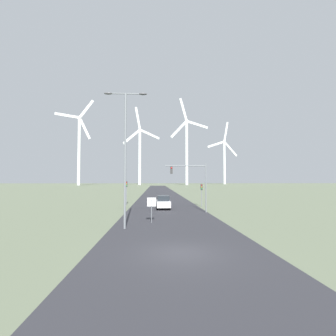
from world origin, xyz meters
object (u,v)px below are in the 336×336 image
wind_turbine_far_left (79,144)px  wind_turbine_center (187,146)px  traffic_light_post_near_left (126,187)px  traffic_light_mast_overhead (191,177)px  car_approaching (163,202)px  stop_sign_near (152,205)px  streetlamp (125,144)px  wind_turbine_left (140,151)px  traffic_light_post_near_right (202,190)px  wind_turbine_right (224,157)px

wind_turbine_far_left → wind_turbine_center: 81.87m
traffic_light_post_near_left → traffic_light_mast_overhead: size_ratio=0.63×
traffic_light_post_near_left → wind_turbine_center: bearing=79.9°
car_approaching → wind_turbine_center: 174.59m
stop_sign_near → traffic_light_mast_overhead: traffic_light_mast_overhead is taller
streetlamp → stop_sign_near: size_ratio=4.86×
wind_turbine_center → streetlamp: bearing=-98.3°
wind_turbine_far_left → wind_turbine_left: size_ratio=1.03×
traffic_light_post_near_right → wind_turbine_far_left: (-63.34, 156.14, 27.71)m
stop_sign_near → wind_turbine_left: 189.87m
traffic_light_mast_overhead → wind_turbine_center: wind_turbine_center is taller
stop_sign_near → wind_turbine_center: bearing=82.2°
stop_sign_near → wind_turbine_center: size_ratio=0.03×
car_approaching → wind_turbine_left: (-14.02, 176.29, 26.72)m
traffic_light_post_near_left → wind_turbine_right: bearing=71.0°
wind_turbine_right → wind_turbine_far_left: bearing=-158.0°
traffic_light_post_near_left → wind_turbine_left: 172.27m
traffic_light_post_near_right → wind_turbine_far_left: 170.76m
wind_turbine_far_left → streetlamp: bearing=-72.7°
streetlamp → traffic_light_post_near_right: size_ratio=3.34×
traffic_light_post_near_left → wind_turbine_left: (-8.35, 170.26, 24.88)m
traffic_light_post_near_right → wind_turbine_left: 176.32m
streetlamp → wind_turbine_left: bearing=93.2°
wind_turbine_left → wind_turbine_center: (37.54, -5.91, 3.26)m
stop_sign_near → traffic_light_post_near_left: bearing=103.8°
stop_sign_near → wind_turbine_left: bearing=93.8°
traffic_light_post_near_right → wind_turbine_right: size_ratio=0.06×
wind_turbine_center → wind_turbine_far_left: bearing=-172.0°
traffic_light_mast_overhead → wind_turbine_center: size_ratio=0.09×
streetlamp → wind_turbine_left: 191.90m
wind_turbine_far_left → wind_turbine_center: (81.07, 11.34, 0.72)m
traffic_light_mast_overhead → wind_turbine_right: size_ratio=0.10×
traffic_light_post_near_left → traffic_light_mast_overhead: traffic_light_mast_overhead is taller
wind_turbine_left → wind_turbine_center: size_ratio=0.91×
traffic_light_mast_overhead → wind_turbine_far_left: bearing=110.5°
streetlamp → wind_turbine_far_left: (-54.02, 173.24, 23.24)m
traffic_light_post_near_right → wind_turbine_center: bearing=84.0°
traffic_light_post_near_right → wind_turbine_center: 170.79m
car_approaching → wind_turbine_left: 178.85m
streetlamp → stop_sign_near: streetlamp is taller
traffic_light_post_near_left → wind_turbine_center: wind_turbine_center is taller
traffic_light_post_near_right → car_approaching: (-5.78, -2.90, -1.55)m
streetlamp → wind_turbine_far_left: bearing=107.3°
wind_turbine_far_left → wind_turbine_center: wind_turbine_center is taller
wind_turbine_center → wind_turbine_right: wind_turbine_center is taller
stop_sign_near → traffic_light_mast_overhead: (4.74, 7.41, 2.67)m
streetlamp → traffic_light_post_near_right: 19.98m
wind_turbine_left → traffic_light_mast_overhead: bearing=-84.5°
wind_turbine_far_left → wind_turbine_right: wind_turbine_far_left is taller
traffic_light_post_near_left → wind_turbine_right: size_ratio=0.06×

